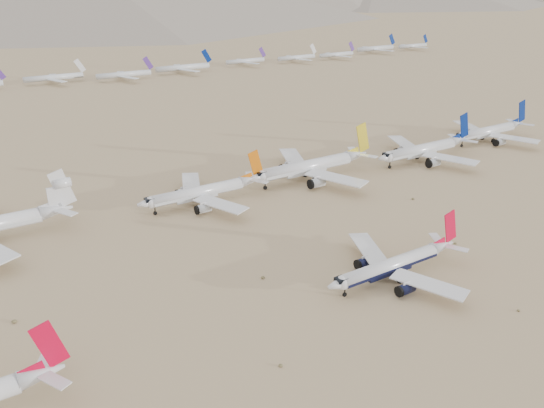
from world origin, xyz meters
The scene contains 8 objects.
ground centered at (0.00, 0.00, 0.00)m, with size 7000.00×7000.00×0.00m, color #8D7052.
main_airliner centered at (-2.65, -2.52, 3.85)m, with size 39.67×38.75×14.00m.
row2_navy_widebody centered at (71.90, 58.01, 4.71)m, with size 47.40×46.35×16.86m.
row2_gold_tail centered at (20.78, 64.73, 5.03)m, with size 50.55×49.44×18.00m.
row2_orange_tail centered at (-22.67, 64.72, 4.24)m, with size 42.37×41.45×15.11m.
row2_blue_far centered at (117.74, 62.14, 4.53)m, with size 45.80×44.78×16.27m.
distant_storage_row centered at (30.45, 304.80, 4.44)m, with size 623.61×58.55×15.64m.
desert_scrub centered at (-20.73, -21.89, 0.28)m, with size 233.60×121.67×0.63m.
Camera 1 is at (-88.19, -82.44, 68.60)m, focal length 35.00 mm.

